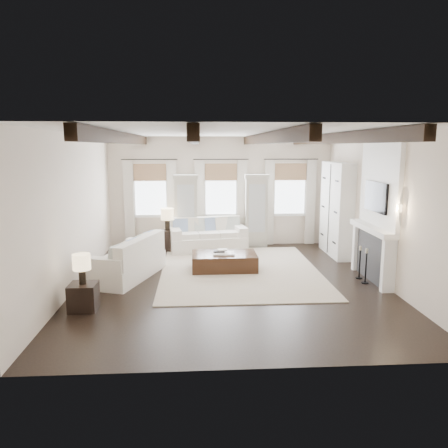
{
  "coord_description": "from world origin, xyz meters",
  "views": [
    {
      "loc": [
        -0.72,
        -9.07,
        2.91
      ],
      "look_at": [
        -0.09,
        0.81,
        1.15
      ],
      "focal_mm": 35.0,
      "sensor_mm": 36.0,
      "label": 1
    }
  ],
  "objects": [
    {
      "name": "candlestick_far",
      "position": [
        2.9,
        0.13,
        0.31
      ],
      "size": [
        0.15,
        0.15,
        0.74
      ],
      "color": "black",
      "rests_on": "ground"
    },
    {
      "name": "candlestick_near",
      "position": [
        2.9,
        -0.23,
        0.32
      ],
      "size": [
        0.16,
        0.16,
        0.77
      ],
      "color": "black",
      "rests_on": "ground"
    },
    {
      "name": "ottoman",
      "position": [
        -0.07,
        1.01,
        0.2
      ],
      "size": [
        1.53,
        0.96,
        0.4
      ],
      "primitive_type": "cube",
      "rotation": [
        0.0,
        0.0,
        0.0
      ],
      "color": "black",
      "rests_on": "ground"
    },
    {
      "name": "lamp_back",
      "position": [
        -1.54,
        3.04,
        1.02
      ],
      "size": [
        0.36,
        0.36,
        0.62
      ],
      "color": "black",
      "rests_on": "side_table_back"
    },
    {
      "name": "area_rug",
      "position": [
        0.29,
        0.9,
        0.01
      ],
      "size": [
        3.69,
        4.59,
        0.02
      ],
      "primitive_type": "cube",
      "color": "#BAAB96",
      "rests_on": "ground"
    },
    {
      "name": "room_shell",
      "position": [
        0.75,
        0.9,
        1.89
      ],
      "size": [
        6.54,
        7.54,
        3.22
      ],
      "color": "beige",
      "rests_on": "ground"
    },
    {
      "name": "tray",
      "position": [
        -0.09,
        0.95,
        0.42
      ],
      "size": [
        0.5,
        0.38,
        0.04
      ],
      "primitive_type": "cube",
      "rotation": [
        0.0,
        0.0,
        0.0
      ],
      "color": "white",
      "rests_on": "ottoman"
    },
    {
      "name": "sofa_left",
      "position": [
        -2.24,
        0.52,
        0.38
      ],
      "size": [
        1.64,
        2.37,
        0.93
      ],
      "color": "white",
      "rests_on": "ground"
    },
    {
      "name": "ground",
      "position": [
        0.0,
        0.0,
        0.0
      ],
      "size": [
        7.5,
        7.5,
        0.0
      ],
      "primitive_type": "plane",
      "color": "black",
      "rests_on": "ground"
    },
    {
      "name": "book_lower",
      "position": [
        -0.2,
        1.01,
        0.46
      ],
      "size": [
        0.26,
        0.2,
        0.04
      ],
      "primitive_type": "cube",
      "rotation": [
        0.0,
        0.0,
        0.0
      ],
      "color": "#262628",
      "rests_on": "tray"
    },
    {
      "name": "sofa_back",
      "position": [
        -0.41,
        3.12,
        0.37
      ],
      "size": [
        2.25,
        1.29,
        0.91
      ],
      "color": "white",
      "rests_on": "ground"
    },
    {
      "name": "lamp_front",
      "position": [
        -2.77,
        -1.42,
        0.86
      ],
      "size": [
        0.32,
        0.32,
        0.55
      ],
      "color": "black",
      "rests_on": "side_table_front"
    },
    {
      "name": "side_table_front",
      "position": [
        -2.77,
        -1.42,
        0.24
      ],
      "size": [
        0.48,
        0.48,
        0.48
      ],
      "primitive_type": "cube",
      "color": "black",
      "rests_on": "ground"
    },
    {
      "name": "side_table_back",
      "position": [
        -1.54,
        3.04,
        0.3
      ],
      "size": [
        0.4,
        0.4,
        0.6
      ],
      "primitive_type": "cube",
      "color": "black",
      "rests_on": "ground"
    },
    {
      "name": "book_upper",
      "position": [
        -0.12,
        1.0,
        0.5
      ],
      "size": [
        0.22,
        0.17,
        0.03
      ],
      "primitive_type": "cube",
      "rotation": [
        0.0,
        0.0,
        0.0
      ],
      "color": "beige",
      "rests_on": "book_lower"
    }
  ]
}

